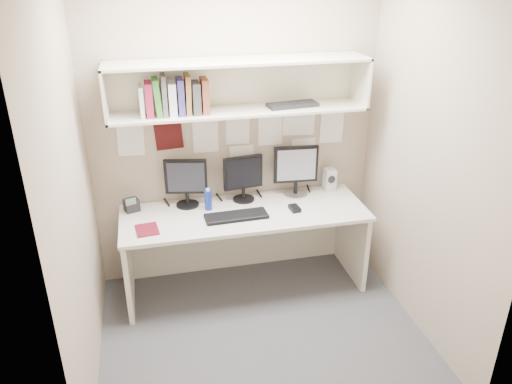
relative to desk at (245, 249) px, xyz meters
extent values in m
cube|color=#424247|center=(0.00, -0.65, -0.37)|extent=(2.40, 2.00, 0.01)
cube|color=tan|center=(0.00, 0.35, 0.93)|extent=(2.40, 0.02, 2.60)
cube|color=tan|center=(0.00, -1.65, 0.93)|extent=(2.40, 0.02, 2.60)
cube|color=tan|center=(-1.20, -0.65, 0.93)|extent=(0.02, 2.00, 2.60)
cube|color=tan|center=(1.20, -0.65, 0.93)|extent=(0.02, 2.00, 2.60)
cube|color=silver|center=(0.00, -0.01, 0.35)|extent=(2.00, 0.70, 0.03)
cube|color=silver|center=(0.00, 0.32, -0.02)|extent=(1.96, 0.02, 0.70)
cube|color=silver|center=(0.00, 0.16, 1.16)|extent=(2.00, 0.38, 0.02)
cube|color=silver|center=(0.00, 0.16, 1.54)|extent=(2.00, 0.38, 0.02)
cube|color=silver|center=(0.00, 0.34, 1.35)|extent=(2.00, 0.02, 0.40)
cube|color=silver|center=(-0.99, 0.16, 1.35)|extent=(0.02, 0.38, 0.40)
cube|color=silver|center=(0.99, 0.16, 1.35)|extent=(0.02, 0.38, 0.40)
cylinder|color=black|center=(-0.44, 0.21, 0.37)|extent=(0.19, 0.19, 0.01)
cylinder|color=black|center=(-0.44, 0.21, 0.43)|extent=(0.03, 0.03, 0.10)
cube|color=black|center=(-0.44, 0.22, 0.62)|extent=(0.35, 0.10, 0.29)
cube|color=black|center=(-0.44, 0.20, 0.62)|extent=(0.30, 0.06, 0.25)
cylinder|color=black|center=(0.04, 0.21, 0.37)|extent=(0.19, 0.19, 0.01)
cylinder|color=black|center=(0.04, 0.21, 0.42)|extent=(0.03, 0.03, 0.09)
cube|color=black|center=(0.04, 0.22, 0.61)|extent=(0.34, 0.08, 0.29)
cube|color=black|center=(0.04, 0.20, 0.61)|extent=(0.29, 0.04, 0.24)
cylinder|color=#A5A5AA|center=(0.50, 0.21, 0.37)|extent=(0.21, 0.21, 0.02)
cylinder|color=black|center=(0.50, 0.21, 0.43)|extent=(0.03, 0.03, 0.10)
cube|color=black|center=(0.50, 0.22, 0.65)|extent=(0.38, 0.06, 0.32)
cube|color=#AEAEB3|center=(0.50, 0.20, 0.65)|extent=(0.33, 0.03, 0.28)
cube|color=black|center=(-0.09, -0.10, 0.38)|extent=(0.51, 0.20, 0.02)
cube|color=black|center=(0.40, -0.08, 0.38)|extent=(0.08, 0.12, 0.04)
cube|color=#BABAB5|center=(0.82, 0.25, 0.46)|extent=(0.11, 0.11, 0.20)
cylinder|color=black|center=(0.82, 0.20, 0.48)|extent=(0.07, 0.01, 0.07)
cylinder|color=navy|center=(-0.28, 0.10, 0.45)|extent=(0.06, 0.06, 0.17)
cylinder|color=white|center=(-0.28, 0.10, 0.54)|extent=(0.03, 0.03, 0.02)
cube|color=#5B0F1B|center=(-0.79, -0.15, 0.37)|extent=(0.19, 0.22, 0.01)
cube|color=black|center=(-0.90, 0.21, 0.42)|extent=(0.14, 0.13, 0.10)
cube|color=#4C6659|center=(-0.90, 0.16, 0.47)|extent=(0.08, 0.04, 0.06)
cube|color=silver|center=(-0.73, 0.14, 1.29)|extent=(0.03, 0.19, 0.23)
cube|color=maroon|center=(-0.68, 0.14, 1.30)|extent=(0.05, 0.19, 0.25)
cube|color=#307F2A|center=(-0.62, 0.14, 1.31)|extent=(0.04, 0.19, 0.28)
cube|color=#545257|center=(-0.57, 0.14, 1.32)|extent=(0.03, 0.19, 0.30)
cube|color=silver|center=(-0.51, 0.14, 1.30)|extent=(0.06, 0.19, 0.24)
cube|color=navy|center=(-0.45, 0.14, 1.31)|extent=(0.05, 0.19, 0.27)
cube|color=brown|center=(-0.40, 0.14, 1.32)|extent=(0.04, 0.19, 0.29)
cube|color=#3A393B|center=(-0.34, 0.14, 1.29)|extent=(0.06, 0.19, 0.23)
cube|color=brown|center=(-0.27, 0.14, 1.30)|extent=(0.05, 0.19, 0.26)
cube|color=black|center=(0.43, 0.15, 1.19)|extent=(0.42, 0.20, 0.03)
camera|label=1|loc=(-0.72, -3.56, 2.22)|focal=35.00mm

